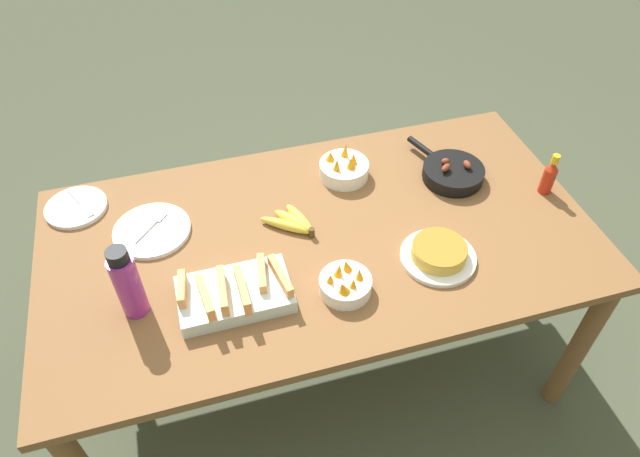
# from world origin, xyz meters

# --- Properties ---
(ground_plane) EXTENTS (14.00, 14.00, 0.00)m
(ground_plane) POSITION_xyz_m (0.00, 0.00, 0.00)
(ground_plane) COLOR #474C38
(dining_table) EXTENTS (1.85, 0.99, 0.77)m
(dining_table) POSITION_xyz_m (0.00, 0.00, 0.68)
(dining_table) COLOR brown
(dining_table) RESTS_ON ground_plane
(banana_bunch) EXTENTS (0.18, 0.17, 0.04)m
(banana_bunch) POSITION_xyz_m (-0.07, 0.06, 0.79)
(banana_bunch) COLOR gold
(banana_bunch) RESTS_ON dining_table
(melon_tray) EXTENTS (0.34, 0.20, 0.10)m
(melon_tray) POSITION_xyz_m (-0.32, -0.19, 0.81)
(melon_tray) COLOR silver
(melon_tray) RESTS_ON dining_table
(skillet) EXTENTS (0.23, 0.35, 0.08)m
(skillet) POSITION_xyz_m (0.55, 0.15, 0.80)
(skillet) COLOR black
(skillet) RESTS_ON dining_table
(frittata_plate_center) EXTENTS (0.24, 0.24, 0.06)m
(frittata_plate_center) POSITION_xyz_m (0.34, -0.21, 0.80)
(frittata_plate_center) COLOR white
(frittata_plate_center) RESTS_ON dining_table
(empty_plate_near_front) EXTENTS (0.21, 0.21, 0.02)m
(empty_plate_near_front) POSITION_xyz_m (-0.79, 0.36, 0.78)
(empty_plate_near_front) COLOR white
(empty_plate_near_front) RESTS_ON dining_table
(empty_plate_far_left) EXTENTS (0.26, 0.26, 0.02)m
(empty_plate_far_left) POSITION_xyz_m (-0.54, 0.17, 0.78)
(empty_plate_far_left) COLOR white
(empty_plate_far_left) RESTS_ON dining_table
(fruit_bowl_mango) EXTENTS (0.16, 0.16, 0.10)m
(fruit_bowl_mango) POSITION_xyz_m (0.01, -0.25, 0.80)
(fruit_bowl_mango) COLOR white
(fruit_bowl_mango) RESTS_ON dining_table
(fruit_bowl_citrus) EXTENTS (0.18, 0.18, 0.11)m
(fruit_bowl_citrus) POSITION_xyz_m (0.17, 0.27, 0.81)
(fruit_bowl_citrus) COLOR white
(fruit_bowl_citrus) RESTS_ON dining_table
(water_bottle) EXTENTS (0.08, 0.08, 0.26)m
(water_bottle) POSITION_xyz_m (-0.61, -0.14, 0.89)
(water_bottle) COLOR #992D89
(water_bottle) RESTS_ON dining_table
(hot_sauce_bottle) EXTENTS (0.05, 0.05, 0.16)m
(hot_sauce_bottle) POSITION_xyz_m (0.84, -0.02, 0.84)
(hot_sauce_bottle) COLOR #B72814
(hot_sauce_bottle) RESTS_ON dining_table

